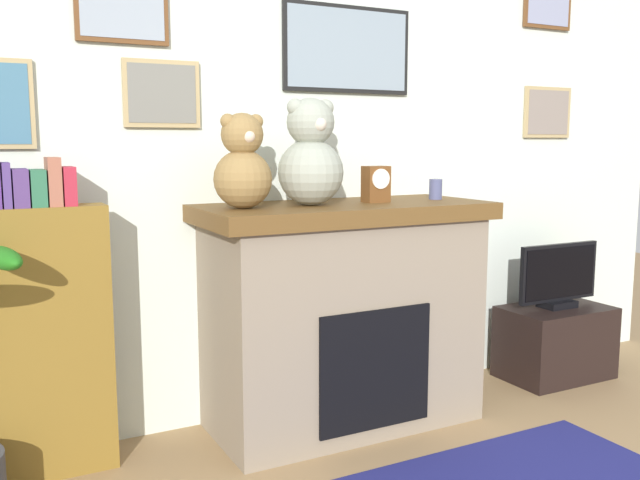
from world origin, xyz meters
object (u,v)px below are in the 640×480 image
teddy_bear_cream (311,157)px  television (558,277)px  fireplace (343,314)px  tv_stand (555,342)px  bookshelf (48,332)px  candle_jar (436,189)px  teddy_bear_grey (243,166)px  mantel_clock (376,184)px

teddy_bear_cream → television: bearing=0.5°
fireplace → tv_stand: (1.44, -0.00, -0.34)m
bookshelf → candle_jar: size_ratio=12.79×
teddy_bear_grey → teddy_bear_cream: 0.33m
candle_jar → mantel_clock: mantel_clock is taller
bookshelf → mantel_clock: size_ratio=7.57×
bookshelf → teddy_bear_cream: bearing=-5.8°
television → mantel_clock: bearing=-179.3°
tv_stand → teddy_bear_grey: size_ratio=1.51×
television → mantel_clock: 1.40m
bookshelf → teddy_bear_grey: bearing=-8.1°
candle_jar → teddy_bear_grey: (-1.05, -0.00, 0.14)m
bookshelf → tv_stand: (2.78, -0.10, -0.40)m
tv_stand → teddy_bear_cream: (-1.63, -0.02, 1.10)m
tv_stand → television: (0.00, -0.00, 0.39)m
television → teddy_bear_grey: (-1.96, -0.02, 0.68)m
teddy_bear_cream → fireplace: bearing=5.6°
fireplace → candle_jar: size_ratio=13.55×
teddy_bear_cream → bookshelf: bearing=174.2°
mantel_clock → teddy_bear_grey: (-0.69, 0.00, 0.10)m
teddy_bear_grey → bookshelf: bearing=171.9°
candle_jar → teddy_bear_grey: bearing=-180.0°
mantel_clock → teddy_bear_cream: 0.38m
television → teddy_bear_grey: bearing=-179.6°
bookshelf → candle_jar: (1.87, -0.12, 0.53)m
fireplace → bookshelf: bearing=175.8°
tv_stand → fireplace: bearing=179.9°
bookshelf → teddy_bear_cream: 1.35m
fireplace → candle_jar: (0.53, -0.02, 0.59)m
television → candle_jar: (-0.91, -0.01, 0.54)m
fireplace → tv_stand: 1.48m
mantel_clock → teddy_bear_grey: bearing=179.9°
fireplace → tv_stand: fireplace is taller
candle_jar → tv_stand: bearing=1.0°
bookshelf → teddy_bear_cream: (1.15, -0.12, 0.70)m
bookshelf → mantel_clock: (1.51, -0.12, 0.57)m
tv_stand → television: television is taller
teddy_bear_cream → mantel_clock: bearing=-0.1°
fireplace → television: (1.44, -0.00, 0.05)m
candle_jar → bookshelf: bearing=176.4°
tv_stand → candle_jar: (-0.91, -0.02, 0.94)m
bookshelf → mantel_clock: bearing=-4.4°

